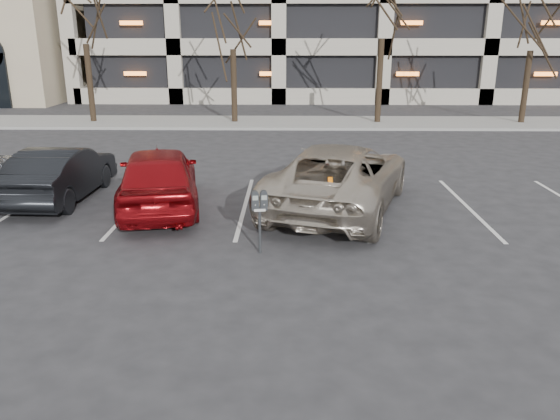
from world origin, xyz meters
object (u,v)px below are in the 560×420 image
car_red (159,177)px  car_dark (61,173)px  suv_silver (339,177)px  tree_d (537,3)px  tree_b (232,1)px  parking_meter (259,207)px

car_red → car_dark: size_ratio=1.10×
suv_silver → car_red: 4.43m
tree_d → car_red: (-14.49, -13.96, -4.77)m
tree_b → suv_silver: bearing=-74.1°
tree_b → car_dark: bearing=-103.7°
car_red → car_dark: car_red is taller
tree_d → suv_silver: tree_d is taller
tree_b → parking_meter: bearing=-82.7°
car_red → tree_b: bearing=-103.1°
parking_meter → car_dark: 6.50m
suv_silver → car_dark: 7.19m
parking_meter → suv_silver: 3.47m
tree_d → car_dark: tree_d is taller
suv_silver → car_red: size_ratio=1.37×
tree_d → suv_silver: size_ratio=1.20×
tree_b → car_dark: 14.45m
suv_silver → tree_d: bearing=-108.0°
tree_b → parking_meter: (2.15, -16.85, -4.70)m
tree_d → car_dark: size_ratio=1.81×
tree_b → suv_silver: size_ratio=1.22×
tree_b → car_red: (-0.49, -13.96, -4.86)m
tree_d → parking_meter: size_ratio=6.17×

